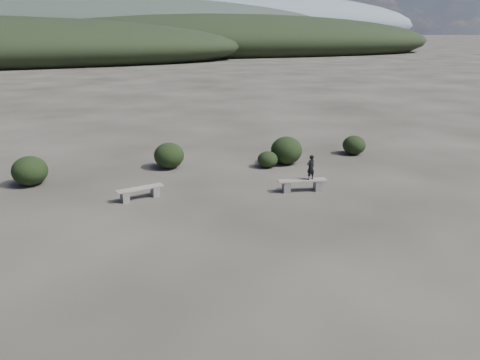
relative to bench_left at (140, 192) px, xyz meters
name	(u,v)px	position (x,y,z in m)	size (l,w,h in m)	color
ground	(301,250)	(3.66, -5.81, -0.27)	(1200.00, 1200.00, 0.00)	#2B2721
bench_left	(140,192)	(0.00, 0.00, 0.00)	(1.79, 0.74, 0.44)	slate
bench_right	(302,184)	(6.01, -1.23, 0.02)	(1.91, 0.74, 0.47)	slate
seated_person	(311,167)	(6.32, -1.28, 0.69)	(0.35, 0.23, 0.97)	black
shrub_b	(169,155)	(1.84, 3.71, 0.31)	(1.35, 1.35, 1.16)	black
shrub_c	(268,159)	(6.06, 2.32, 0.10)	(0.92, 0.92, 0.74)	black
shrub_d	(286,150)	(7.12, 2.60, 0.37)	(1.46, 1.46, 1.28)	black
shrub_e	(354,145)	(11.06, 3.04, 0.21)	(1.14, 1.14, 0.95)	black
shrub_f	(30,171)	(-3.90, 3.17, 0.32)	(1.39, 1.39, 1.18)	black
mountain_ridges	(62,23)	(-3.83, 333.25, 10.57)	(500.00, 400.00, 56.00)	black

